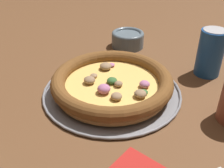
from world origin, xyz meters
name	(u,v)px	position (x,y,z in m)	size (l,w,h in m)	color
ground_plane	(112,92)	(0.00, 0.00, 0.00)	(3.00, 3.00, 0.00)	brown
pizza_tray	(112,91)	(0.00, 0.00, 0.00)	(0.33, 0.33, 0.01)	gray
pizza	(112,82)	(0.00, 0.00, 0.03)	(0.29, 0.29, 0.04)	#BC7F42
bowl_near	(128,39)	(0.06, -0.26, 0.03)	(0.10, 0.10, 0.05)	slate
beverage_can	(210,53)	(-0.19, -0.19, 0.06)	(0.07, 0.07, 0.12)	#194C99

